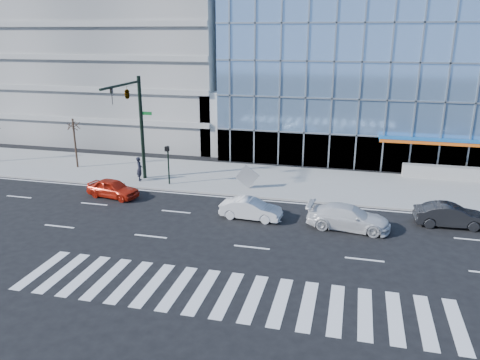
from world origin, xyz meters
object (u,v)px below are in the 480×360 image
(ped_signal_post, at_px, (168,159))
(white_suv, at_px, (348,217))
(white_sedan, at_px, (251,209))
(traffic_signal, at_px, (132,105))
(tilted_panel, at_px, (247,177))
(dark_sedan, at_px, (451,215))
(red_sedan, at_px, (113,188))
(pedestrian, at_px, (139,169))
(street_tree_near, at_px, (73,125))

(ped_signal_post, xyz_separation_m, white_suv, (13.53, -5.00, -1.43))
(white_suv, bearing_deg, white_sedan, 93.83)
(traffic_signal, bearing_deg, tilted_panel, 5.79)
(ped_signal_post, bearing_deg, white_sedan, -32.94)
(traffic_signal, bearing_deg, dark_sedan, -7.17)
(red_sedan, relative_size, pedestrian, 2.03)
(street_tree_near, bearing_deg, white_sedan, -23.58)
(traffic_signal, relative_size, red_sedan, 2.07)
(white_suv, distance_m, dark_sedan, 6.28)
(white_suv, xyz_separation_m, dark_sedan, (6.00, 1.86, -0.02))
(street_tree_near, height_order, white_suv, street_tree_near)
(pedestrian, bearing_deg, street_tree_near, 48.87)
(street_tree_near, relative_size, white_suv, 0.86)
(tilted_panel, bearing_deg, pedestrian, 176.58)
(white_sedan, distance_m, dark_sedan, 12.12)
(traffic_signal, xyz_separation_m, red_sedan, (-0.40, -2.96, -5.51))
(white_sedan, height_order, dark_sedan, dark_sedan)
(red_sedan, height_order, pedestrian, pedestrian)
(white_sedan, distance_m, tilted_panel, 5.59)
(ped_signal_post, relative_size, tilted_panel, 2.31)
(dark_sedan, bearing_deg, ped_signal_post, 77.93)
(street_tree_near, distance_m, red_sedan, 9.38)
(dark_sedan, distance_m, tilted_panel, 13.97)
(white_suv, bearing_deg, dark_sedan, -67.75)
(pedestrian, bearing_deg, red_sedan, 151.48)
(ped_signal_post, distance_m, red_sedan, 4.66)
(red_sedan, distance_m, pedestrian, 3.71)
(street_tree_near, bearing_deg, pedestrian, -17.79)
(street_tree_near, height_order, white_sedan, street_tree_near)
(traffic_signal, height_order, dark_sedan, traffic_signal)
(white_suv, relative_size, tilted_panel, 3.79)
(street_tree_near, xyz_separation_m, white_suv, (23.03, -7.56, -3.06))
(dark_sedan, distance_m, pedestrian, 22.37)
(dark_sedan, relative_size, tilted_panel, 3.23)
(ped_signal_post, bearing_deg, traffic_signal, -171.48)
(traffic_signal, bearing_deg, street_tree_near, 157.29)
(traffic_signal, relative_size, pedestrian, 4.22)
(white_sedan, relative_size, tilted_panel, 2.99)
(traffic_signal, relative_size, dark_sedan, 1.91)
(street_tree_near, distance_m, pedestrian, 7.76)
(ped_signal_post, relative_size, street_tree_near, 0.71)
(ped_signal_post, bearing_deg, red_sedan, -131.00)
(dark_sedan, bearing_deg, pedestrian, 78.13)
(street_tree_near, relative_size, white_sedan, 1.09)
(traffic_signal, height_order, street_tree_near, traffic_signal)
(traffic_signal, xyz_separation_m, ped_signal_post, (2.50, 0.37, -4.02))
(ped_signal_post, xyz_separation_m, dark_sedan, (19.53, -3.14, -1.45))
(traffic_signal, relative_size, tilted_panel, 6.15)
(white_sedan, bearing_deg, tilted_panel, 19.61)
(dark_sedan, height_order, tilted_panel, tilted_panel)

